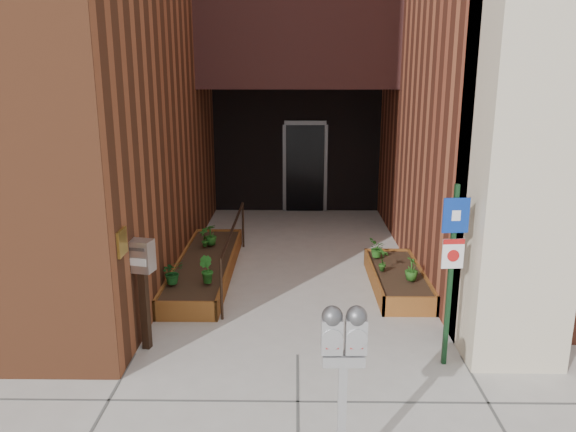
{
  "coord_description": "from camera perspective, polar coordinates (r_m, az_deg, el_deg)",
  "views": [
    {
      "loc": [
        -0.03,
        -6.21,
        3.4
      ],
      "look_at": [
        -0.14,
        1.8,
        1.29
      ],
      "focal_mm": 35.0,
      "sensor_mm": 36.0,
      "label": 1
    }
  ],
  "objects": [
    {
      "name": "shrub_left_a",
      "position": [
        8.52,
        -11.65,
        -5.6
      ],
      "size": [
        0.44,
        0.44,
        0.35
      ],
      "primitive_type": "imported",
      "rotation": [
        0.0,
        0.0,
        0.6
      ],
      "color": "#16501C",
      "rests_on": "planter_left"
    },
    {
      "name": "ground",
      "position": [
        7.08,
        0.96,
        -13.93
      ],
      "size": [
        80.0,
        80.0,
        0.0
      ],
      "primitive_type": "plane",
      "color": "#9E9991",
      "rests_on": "ground"
    },
    {
      "name": "parking_meter",
      "position": [
        4.58,
        5.66,
        -13.3
      ],
      "size": [
        0.36,
        0.17,
        1.62
      ],
      "color": "#B0B0B3",
      "rests_on": "ground"
    },
    {
      "name": "shrub_right_a",
      "position": [
        8.69,
        12.45,
        -5.25
      ],
      "size": [
        0.21,
        0.21,
        0.35
      ],
      "primitive_type": "imported",
      "rotation": [
        0.0,
        0.0,
        1.5
      ],
      "color": "#245618",
      "rests_on": "planter_right"
    },
    {
      "name": "shrub_right_c",
      "position": [
        9.6,
        9.03,
        -3.24
      ],
      "size": [
        0.36,
        0.36,
        0.33
      ],
      "primitive_type": "imported",
      "rotation": [
        0.0,
        0.0,
        4.47
      ],
      "color": "#245B1A",
      "rests_on": "planter_right"
    },
    {
      "name": "planter_right",
      "position": [
        9.17,
        11.04,
        -6.39
      ],
      "size": [
        0.8,
        2.2,
        0.3
      ],
      "color": "brown",
      "rests_on": "ground"
    },
    {
      "name": "planter_left",
      "position": [
        9.61,
        -8.4,
        -5.27
      ],
      "size": [
        0.9,
        3.6,
        0.3
      ],
      "color": "brown",
      "rests_on": "ground"
    },
    {
      "name": "shrub_left_d",
      "position": [
        10.16,
        -8.5,
        -2.11
      ],
      "size": [
        0.26,
        0.26,
        0.36
      ],
      "primitive_type": "imported",
      "rotation": [
        0.0,
        0.0,
        5.34
      ],
      "color": "#205F1B",
      "rests_on": "planter_left"
    },
    {
      "name": "sign_post",
      "position": [
        6.6,
        16.34,
        -4.04
      ],
      "size": [
        0.3,
        0.08,
        2.18
      ],
      "color": "#123219",
      "rests_on": "ground"
    },
    {
      "name": "shrub_right_b",
      "position": [
        8.97,
        9.61,
        -4.39
      ],
      "size": [
        0.28,
        0.28,
        0.37
      ],
      "primitive_type": "imported",
      "rotation": [
        0.0,
        0.0,
        2.43
      ],
      "color": "#225017",
      "rests_on": "planter_right"
    },
    {
      "name": "handrail",
      "position": [
        9.3,
        -5.55,
        -1.87
      ],
      "size": [
        0.04,
        3.34,
        0.9
      ],
      "color": "black",
      "rests_on": "ground"
    },
    {
      "name": "shrub_left_b",
      "position": [
        8.46,
        -8.32,
        -5.42
      ],
      "size": [
        0.31,
        0.31,
        0.4
      ],
      "primitive_type": "imported",
      "rotation": [
        0.0,
        0.0,
        2.52
      ],
      "color": "#1F601B",
      "rests_on": "planter_left"
    },
    {
      "name": "payment_dropbox",
      "position": [
        7.05,
        -14.58,
        -5.46
      ],
      "size": [
        0.32,
        0.27,
        1.41
      ],
      "color": "black",
      "rests_on": "ground"
    },
    {
      "name": "shrub_left_c",
      "position": [
        10.24,
        -7.85,
        -1.89
      ],
      "size": [
        0.3,
        0.3,
        0.37
      ],
      "primitive_type": "imported",
      "rotation": [
        0.0,
        0.0,
        3.94
      ],
      "color": "#1D5518",
      "rests_on": "planter_left"
    }
  ]
}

